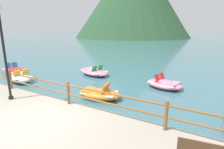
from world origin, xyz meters
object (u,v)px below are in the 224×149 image
at_px(pedal_boat_0, 20,77).
at_px(pedal_boat_1, 94,72).
at_px(pedal_boat_5, 99,94).
at_px(pedal_boat_3, 164,84).
at_px(lamp_post, 3,44).
at_px(pedal_boat_4, 14,71).

height_order(pedal_boat_0, pedal_boat_1, pedal_boat_0).
bearing_deg(pedal_boat_1, pedal_boat_5, -51.28).
bearing_deg(pedal_boat_3, lamp_post, -130.33).
xyz_separation_m(pedal_boat_3, pedal_boat_5, (-2.39, -3.31, 0.01)).
xyz_separation_m(pedal_boat_3, pedal_boat_4, (-10.99, -2.36, 0.00)).
distance_m(pedal_boat_1, pedal_boat_4, 6.25).
distance_m(pedal_boat_1, pedal_boat_5, 4.81).
bearing_deg(pedal_boat_5, lamp_post, -135.00).
xyz_separation_m(lamp_post, pedal_boat_0, (-3.36, 2.68, -2.51)).
bearing_deg(pedal_boat_3, pedal_boat_4, -167.87).
bearing_deg(pedal_boat_0, lamp_post, -38.60).
distance_m(pedal_boat_0, pedal_boat_5, 6.18).
distance_m(pedal_boat_3, pedal_boat_4, 11.24).
height_order(pedal_boat_1, pedal_boat_5, pedal_boat_5).
bearing_deg(pedal_boat_4, pedal_boat_0, -24.28).
relative_size(lamp_post, pedal_boat_5, 1.69).
relative_size(pedal_boat_0, pedal_boat_4, 0.96).
xyz_separation_m(lamp_post, pedal_boat_1, (-0.19, 6.57, -2.56)).
xyz_separation_m(pedal_boat_0, pedal_boat_3, (8.57, 3.45, -0.05)).
bearing_deg(pedal_boat_3, pedal_boat_5, -125.76).
xyz_separation_m(lamp_post, pedal_boat_4, (-5.78, 3.77, -2.56)).
bearing_deg(lamp_post, pedal_boat_3, 49.67).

